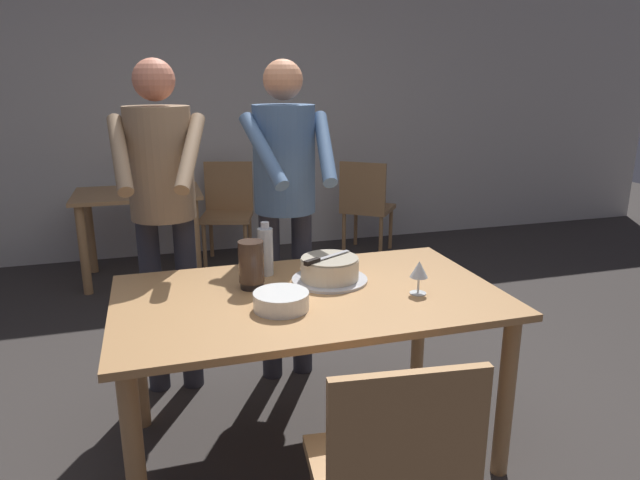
% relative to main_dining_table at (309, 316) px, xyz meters
% --- Properties ---
extents(ground_plane, '(14.00, 14.00, 0.00)m').
position_rel_main_dining_table_xyz_m(ground_plane, '(0.00, 0.00, -0.65)').
color(ground_plane, '#383330').
extents(back_wall, '(10.00, 0.12, 2.70)m').
position_rel_main_dining_table_xyz_m(back_wall, '(0.00, 3.33, 0.70)').
color(back_wall, silver).
rests_on(back_wall, ground_plane).
extents(main_dining_table, '(1.61, 0.95, 0.75)m').
position_rel_main_dining_table_xyz_m(main_dining_table, '(0.00, 0.00, 0.00)').
color(main_dining_table, tan).
rests_on(main_dining_table, ground_plane).
extents(cake_on_platter, '(0.34, 0.34, 0.11)m').
position_rel_main_dining_table_xyz_m(cake_on_platter, '(0.13, 0.12, 0.15)').
color(cake_on_platter, silver).
rests_on(cake_on_platter, main_dining_table).
extents(cake_knife, '(0.25, 0.15, 0.02)m').
position_rel_main_dining_table_xyz_m(cake_knife, '(0.07, 0.09, 0.22)').
color(cake_knife, silver).
rests_on(cake_knife, cake_on_platter).
extents(plate_stack, '(0.22, 0.22, 0.07)m').
position_rel_main_dining_table_xyz_m(plate_stack, '(-0.15, -0.13, 0.14)').
color(plate_stack, white).
rests_on(plate_stack, main_dining_table).
extents(wine_glass_near, '(0.08, 0.08, 0.14)m').
position_rel_main_dining_table_xyz_m(wine_glass_near, '(0.44, -0.13, 0.21)').
color(wine_glass_near, silver).
rests_on(wine_glass_near, main_dining_table).
extents(water_bottle, '(0.07, 0.07, 0.25)m').
position_rel_main_dining_table_xyz_m(water_bottle, '(-0.13, 0.29, 0.22)').
color(water_bottle, silver).
rests_on(water_bottle, main_dining_table).
extents(hurricane_lamp, '(0.11, 0.11, 0.21)m').
position_rel_main_dining_table_xyz_m(hurricane_lamp, '(-0.22, 0.13, 0.21)').
color(hurricane_lamp, black).
rests_on(hurricane_lamp, main_dining_table).
extents(person_cutting_cake, '(0.47, 0.56, 1.72)m').
position_rel_main_dining_table_xyz_m(person_cutting_cake, '(0.06, 0.68, 0.43)').
color(person_cutting_cake, '#2D2D38').
rests_on(person_cutting_cake, ground_plane).
extents(person_standing_beside, '(0.46, 0.57, 1.72)m').
position_rel_main_dining_table_xyz_m(person_standing_beside, '(-0.56, 0.71, 0.43)').
color(person_standing_beside, '#2D2D38').
rests_on(person_standing_beside, ground_plane).
extents(chair_near_side, '(0.48, 0.48, 0.90)m').
position_rel_main_dining_table_xyz_m(chair_near_side, '(0.01, -0.85, -0.15)').
color(chair_near_side, tan).
rests_on(chair_near_side, ground_plane).
extents(background_table, '(1.00, 0.70, 0.74)m').
position_rel_main_dining_table_xyz_m(background_table, '(-0.72, 2.63, -0.07)').
color(background_table, tan).
rests_on(background_table, ground_plane).
extents(background_chair_0, '(0.62, 0.62, 0.90)m').
position_rel_main_dining_table_xyz_m(background_chair_0, '(1.32, 2.73, -0.15)').
color(background_chair_0, tan).
rests_on(background_chair_0, ground_plane).
extents(background_chair_1, '(0.54, 0.54, 0.90)m').
position_rel_main_dining_table_xyz_m(background_chair_1, '(0.04, 2.91, -0.15)').
color(background_chair_1, tan).
rests_on(background_chair_1, ground_plane).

